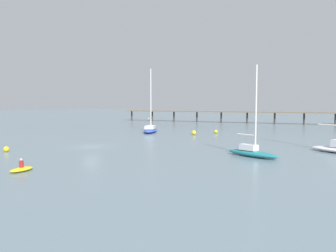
# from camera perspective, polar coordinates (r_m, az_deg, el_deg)

# --- Properties ---
(ground_plane) EXTENTS (400.00, 400.00, 0.00)m
(ground_plane) POSITION_cam_1_polar(r_m,az_deg,el_deg) (45.12, -13.29, -3.54)
(ground_plane) COLOR slate
(pier) EXTENTS (69.80, 11.77, 7.28)m
(pier) POSITION_cam_1_polar(r_m,az_deg,el_deg) (95.39, 18.54, 2.70)
(pier) COLOR brown
(pier) RESTS_ON ground_plane
(sailboat_blue) EXTENTS (5.52, 8.43, 12.59)m
(sailboat_blue) POSITION_cam_1_polar(r_m,az_deg,el_deg) (65.25, -3.06, -0.49)
(sailboat_blue) COLOR #2D4CB7
(sailboat_blue) RESTS_ON ground_plane
(sailboat_teal) EXTENTS (6.50, 3.54, 9.94)m
(sailboat_teal) POSITION_cam_1_polar(r_m,az_deg,el_deg) (36.94, 14.44, -4.16)
(sailboat_teal) COLOR #1E727A
(sailboat_teal) RESTS_ON ground_plane
(dinghy_yellow) EXTENTS (1.16, 2.31, 1.14)m
(dinghy_yellow) POSITION_cam_1_polar(r_m,az_deg,el_deg) (31.02, -24.16, -6.82)
(dinghy_yellow) COLOR yellow
(dinghy_yellow) RESTS_ON ground_plane
(mooring_buoy_near) EXTENTS (0.69, 0.69, 0.69)m
(mooring_buoy_near) POSITION_cam_1_polar(r_m,az_deg,el_deg) (63.63, 8.35, -0.96)
(mooring_buoy_near) COLOR yellow
(mooring_buoy_near) RESTS_ON ground_plane
(mooring_buoy_mid) EXTENTS (0.65, 0.65, 0.65)m
(mooring_buoy_mid) POSITION_cam_1_polar(r_m,az_deg,el_deg) (43.98, -26.34, -3.62)
(mooring_buoy_mid) COLOR yellow
(mooring_buoy_mid) RESTS_ON ground_plane
(mooring_buoy_outer) EXTENTS (0.81, 0.81, 0.81)m
(mooring_buoy_outer) POSITION_cam_1_polar(r_m,az_deg,el_deg) (60.27, 4.53, -1.16)
(mooring_buoy_outer) COLOR yellow
(mooring_buoy_outer) RESTS_ON ground_plane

